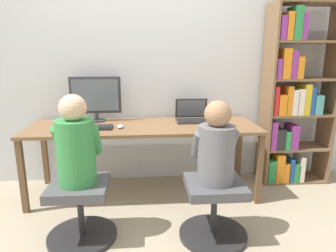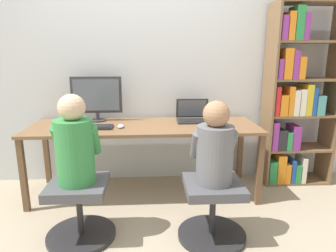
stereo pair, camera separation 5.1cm
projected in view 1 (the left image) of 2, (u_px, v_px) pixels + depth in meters
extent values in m
plane|color=tan|center=(145.00, 209.00, 2.75)|extent=(14.00, 14.00, 0.00)
cube|color=silver|center=(143.00, 63.00, 3.18)|extent=(10.00, 0.05, 2.60)
cube|color=brown|center=(144.00, 127.00, 2.93)|extent=(2.22, 0.70, 0.03)
cube|color=brown|center=(22.00, 177.00, 2.63)|extent=(0.05, 0.05, 0.68)
cube|color=brown|center=(259.00, 170.00, 2.79)|extent=(0.05, 0.05, 0.68)
cube|color=brown|center=(45.00, 154.00, 3.23)|extent=(0.05, 0.05, 0.68)
cube|color=brown|center=(239.00, 149.00, 3.39)|extent=(0.05, 0.05, 0.68)
cylinder|color=#333338|center=(97.00, 120.00, 3.10)|extent=(0.18, 0.18, 0.01)
cylinder|color=#333338|center=(97.00, 116.00, 3.09)|extent=(0.04, 0.04, 0.07)
cube|color=#333338|center=(95.00, 95.00, 3.04)|extent=(0.51, 0.02, 0.37)
cube|color=slate|center=(95.00, 95.00, 3.03)|extent=(0.46, 0.01, 0.32)
cube|color=#2D2D30|center=(193.00, 121.00, 3.06)|extent=(0.33, 0.21, 0.02)
cube|color=black|center=(193.00, 120.00, 3.06)|extent=(0.29, 0.16, 0.00)
cube|color=#2D2D30|center=(191.00, 108.00, 3.16)|extent=(0.33, 0.05, 0.21)
cube|color=slate|center=(191.00, 108.00, 3.15)|extent=(0.29, 0.04, 0.17)
cube|color=#232326|center=(90.00, 128.00, 2.79)|extent=(0.42, 0.16, 0.02)
cube|color=black|center=(90.00, 126.00, 2.79)|extent=(0.38, 0.13, 0.00)
ellipsoid|color=silver|center=(120.00, 126.00, 2.82)|extent=(0.06, 0.10, 0.03)
cylinder|color=#262628|center=(83.00, 236.00, 2.33)|extent=(0.53, 0.53, 0.04)
cylinder|color=#262628|center=(81.00, 213.00, 2.28)|extent=(0.05, 0.05, 0.36)
cube|color=#4C4C51|center=(79.00, 187.00, 2.23)|extent=(0.43, 0.41, 0.07)
cylinder|color=#262628|center=(213.00, 234.00, 2.35)|extent=(0.53, 0.53, 0.04)
cylinder|color=#262628|center=(214.00, 212.00, 2.30)|extent=(0.05, 0.05, 0.36)
cube|color=#4C4C51|center=(215.00, 186.00, 2.25)|extent=(0.43, 0.41, 0.07)
cylinder|color=#388C47|center=(76.00, 152.00, 2.17)|extent=(0.27, 0.27, 0.48)
sphere|color=beige|center=(73.00, 108.00, 2.09)|extent=(0.19, 0.19, 0.19)
cylinder|color=#388C47|center=(59.00, 141.00, 2.21)|extent=(0.08, 0.20, 0.27)
cylinder|color=#388C47|center=(95.00, 140.00, 2.23)|extent=(0.08, 0.20, 0.27)
cylinder|color=slate|center=(216.00, 154.00, 2.19)|extent=(0.27, 0.27, 0.43)
sphere|color=#A87A56|center=(218.00, 114.00, 2.12)|extent=(0.19, 0.19, 0.19)
cylinder|color=slate|center=(198.00, 144.00, 2.23)|extent=(0.08, 0.19, 0.24)
cylinder|color=slate|center=(231.00, 143.00, 2.25)|extent=(0.08, 0.19, 0.24)
cube|color=brown|center=(267.00, 97.00, 3.16)|extent=(0.02, 0.32, 1.90)
cube|color=brown|center=(329.00, 96.00, 3.21)|extent=(0.02, 0.32, 1.90)
cube|color=brown|center=(290.00, 178.00, 3.41)|extent=(0.67, 0.31, 0.02)
cube|color=brown|center=(293.00, 147.00, 3.32)|extent=(0.67, 0.31, 0.02)
cube|color=brown|center=(297.00, 114.00, 3.23)|extent=(0.67, 0.31, 0.02)
cube|color=brown|center=(300.00, 79.00, 3.14)|extent=(0.67, 0.31, 0.02)
cube|color=brown|center=(304.00, 42.00, 3.05)|extent=(0.67, 0.31, 0.02)
cube|color=brown|center=(308.00, 3.00, 2.96)|extent=(0.67, 0.31, 0.02)
cube|color=#2D8C47|center=(268.00, 169.00, 3.33)|extent=(0.08, 0.25, 0.25)
cube|color=orange|center=(277.00, 166.00, 3.31)|extent=(0.09, 0.21, 0.31)
cube|color=orange|center=(282.00, 170.00, 3.34)|extent=(0.06, 0.25, 0.21)
cube|color=#1E4C9E|center=(288.00, 168.00, 3.32)|extent=(0.04, 0.21, 0.26)
cube|color=#2D8C47|center=(293.00, 171.00, 3.32)|extent=(0.06, 0.18, 0.21)
cube|color=silver|center=(299.00, 167.00, 3.32)|extent=(0.05, 0.20, 0.28)
cube|color=#8C338C|center=(271.00, 135.00, 3.20)|extent=(0.06, 0.18, 0.30)
cube|color=#262628|center=(277.00, 138.00, 3.24)|extent=(0.09, 0.24, 0.22)
cube|color=#2D8C47|center=(285.00, 139.00, 3.22)|extent=(0.06, 0.18, 0.20)
cube|color=#8C338C|center=(291.00, 136.00, 3.24)|extent=(0.08, 0.22, 0.26)
cube|color=red|center=(273.00, 100.00, 3.11)|extent=(0.05, 0.19, 0.30)
cube|color=orange|center=(278.00, 104.00, 3.16)|extent=(0.08, 0.26, 0.21)
cube|color=orange|center=(287.00, 100.00, 3.12)|extent=(0.05, 0.18, 0.30)
cube|color=silver|center=(290.00, 101.00, 3.16)|extent=(0.06, 0.26, 0.26)
cube|color=silver|center=(297.00, 101.00, 3.15)|extent=(0.06, 0.21, 0.27)
cube|color=gold|center=(302.00, 99.00, 3.16)|extent=(0.06, 0.24, 0.32)
cube|color=#1E4C9E|center=(307.00, 100.00, 3.17)|extent=(0.04, 0.26, 0.29)
cube|color=teal|center=(313.00, 104.00, 3.19)|extent=(0.08, 0.26, 0.20)
cube|color=#8C338C|center=(274.00, 69.00, 3.07)|extent=(0.05, 0.27, 0.20)
cube|color=orange|center=(284.00, 64.00, 3.02)|extent=(0.08, 0.18, 0.30)
cube|color=#8C338C|center=(290.00, 65.00, 3.05)|extent=(0.06, 0.22, 0.28)
cube|color=orange|center=(297.00, 67.00, 3.05)|extent=(0.06, 0.19, 0.22)
cube|color=#8C338C|center=(280.00, 28.00, 2.94)|extent=(0.06, 0.19, 0.23)
cube|color=orange|center=(287.00, 27.00, 2.94)|extent=(0.06, 0.19, 0.26)
cube|color=#2D8C47|center=(294.00, 24.00, 2.95)|extent=(0.08, 0.21, 0.32)
cube|color=#8C338C|center=(301.00, 27.00, 2.96)|extent=(0.05, 0.19, 0.25)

